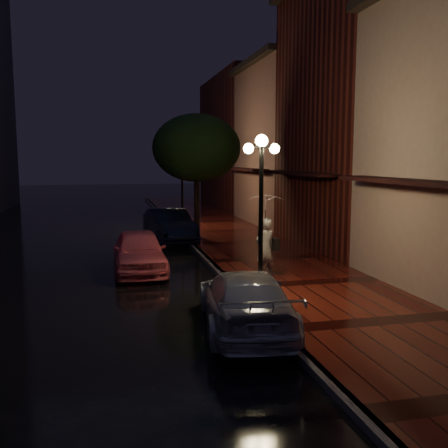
{
  "coord_description": "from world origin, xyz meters",
  "views": [
    {
      "loc": [
        -3.56,
        -17.42,
        3.84
      ],
      "look_at": [
        0.69,
        0.7,
        1.4
      ],
      "focal_mm": 40.0,
      "sensor_mm": 36.0,
      "label": 1
    }
  ],
  "objects": [
    {
      "name": "ground",
      "position": [
        0.0,
        0.0,
        0.0
      ],
      "size": [
        120.0,
        120.0,
        0.0
      ],
      "primitive_type": "plane",
      "color": "black",
      "rests_on": "ground"
    },
    {
      "name": "storefront_mid",
      "position": [
        7.0,
        2.0,
        5.5
      ],
      "size": [
        5.0,
        8.0,
        11.0
      ],
      "primitive_type": "cube",
      "color": "#511914",
      "rests_on": "ground"
    },
    {
      "name": "pink_car",
      "position": [
        -2.56,
        -0.55,
        0.73
      ],
      "size": [
        1.73,
        4.27,
        1.45
      ],
      "primitive_type": "imported",
      "rotation": [
        0.0,
        0.0,
        -0.0
      ],
      "color": "#E75F6F",
      "rests_on": "ground"
    },
    {
      "name": "woman_with_umbrella",
      "position": [
        1.13,
        -2.99,
        1.9
      ],
      "size": [
        1.1,
        1.12,
        2.65
      ],
      "rotation": [
        0.0,
        0.0,
        3.54
      ],
      "color": "silver",
      "rests_on": "sidewalk"
    },
    {
      "name": "storefront_extra",
      "position": [
        7.0,
        20.0,
        5.0
      ],
      "size": [
        5.0,
        12.0,
        10.0
      ],
      "primitive_type": "cube",
      "color": "#511914",
      "rests_on": "ground"
    },
    {
      "name": "storefront_far",
      "position": [
        7.0,
        10.0,
        4.5
      ],
      "size": [
        5.0,
        8.0,
        9.0
      ],
      "primitive_type": "cube",
      "color": "#8C5951",
      "rests_on": "ground"
    },
    {
      "name": "parking_meter",
      "position": [
        1.0,
        -2.85,
        1.05
      ],
      "size": [
        0.16,
        0.14,
        1.49
      ],
      "rotation": [
        0.0,
        0.0,
        -0.37
      ],
      "color": "black",
      "rests_on": "sidewalk"
    },
    {
      "name": "streetlamp_near",
      "position": [
        0.35,
        -5.0,
        2.6
      ],
      "size": [
        0.96,
        0.36,
        4.31
      ],
      "color": "black",
      "rests_on": "sidewalk"
    },
    {
      "name": "navy_car",
      "position": [
        -0.77,
        5.6,
        0.77
      ],
      "size": [
        2.19,
        4.82,
        1.53
      ],
      "primitive_type": "imported",
      "rotation": [
        0.0,
        0.0,
        0.12
      ],
      "color": "black",
      "rests_on": "ground"
    },
    {
      "name": "streetlamp_far",
      "position": [
        0.35,
        9.0,
        2.6
      ],
      "size": [
        0.96,
        0.36,
        4.31
      ],
      "color": "black",
      "rests_on": "sidewalk"
    },
    {
      "name": "curb",
      "position": [
        0.0,
        0.0,
        0.07
      ],
      "size": [
        0.25,
        60.0,
        0.15
      ],
      "primitive_type": "cube",
      "color": "#595451",
      "rests_on": "ground"
    },
    {
      "name": "street_tree",
      "position": [
        0.61,
        5.99,
        4.24
      ],
      "size": [
        4.16,
        4.16,
        5.8
      ],
      "color": "black",
      "rests_on": "sidewalk"
    },
    {
      "name": "silver_car",
      "position": [
        -0.6,
        -6.9,
        0.67
      ],
      "size": [
        2.47,
        4.85,
        1.35
      ],
      "primitive_type": "imported",
      "rotation": [
        0.0,
        0.0,
        3.01
      ],
      "color": "#B4B4BC",
      "rests_on": "ground"
    },
    {
      "name": "sidewalk",
      "position": [
        2.25,
        0.0,
        0.07
      ],
      "size": [
        4.5,
        60.0,
        0.15
      ],
      "primitive_type": "cube",
      "color": "#410F0B",
      "rests_on": "ground"
    }
  ]
}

